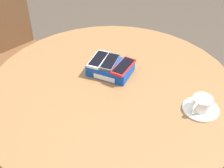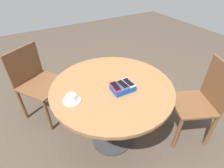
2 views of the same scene
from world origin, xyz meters
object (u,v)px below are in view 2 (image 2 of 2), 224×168
(phone_white, at_px, (128,83))
(coffee_cup, at_px, (71,97))
(phone_gray, at_px, (123,85))
(chair_far_side, at_px, (199,102))
(chair_near_window, at_px, (38,82))
(phone_red, at_px, (116,87))
(round_table, at_px, (112,96))
(phone_box, at_px, (122,88))
(saucer, at_px, (72,100))

(phone_white, bearing_deg, coffee_cup, -10.22)
(phone_gray, xyz_separation_m, chair_far_side, (-0.75, 0.26, -0.33))
(chair_near_window, bearing_deg, phone_red, 119.93)
(phone_white, distance_m, phone_red, 0.12)
(chair_near_window, distance_m, chair_far_side, 1.75)
(round_table, height_order, phone_white, phone_white)
(phone_box, distance_m, saucer, 0.42)
(phone_red, bearing_deg, chair_far_side, 161.85)
(round_table, height_order, chair_far_side, chair_far_side)
(phone_gray, distance_m, coffee_cup, 0.42)
(phone_red, xyz_separation_m, saucer, (0.35, -0.08, -0.05))
(phone_gray, height_order, coffee_cup, phone_gray)
(phone_gray, bearing_deg, chair_near_window, -57.18)
(phone_box, relative_size, chair_near_window, 0.21)
(round_table, distance_m, saucer, 0.38)
(round_table, distance_m, phone_red, 0.19)
(saucer, distance_m, chair_near_window, 0.87)
(phone_box, relative_size, saucer, 1.31)
(saucer, xyz_separation_m, chair_far_side, (-1.16, 0.34, -0.27))
(saucer, bearing_deg, chair_far_side, 163.56)
(phone_box, height_order, chair_far_side, chair_far_side)
(round_table, relative_size, saucer, 7.66)
(round_table, bearing_deg, coffee_cup, 1.33)
(round_table, relative_size, chair_far_side, 1.20)
(phone_box, relative_size, phone_white, 1.37)
(saucer, bearing_deg, coffee_cup, -114.86)
(phone_gray, relative_size, chair_far_side, 0.14)
(phone_red, height_order, chair_far_side, chair_far_side)
(phone_white, bearing_deg, phone_red, -2.79)
(phone_white, height_order, saucer, phone_white)
(saucer, xyz_separation_m, coffee_cup, (-0.00, -0.00, 0.03))
(phone_box, distance_m, chair_near_window, 1.10)
(chair_far_side, bearing_deg, round_table, -23.93)
(phone_box, bearing_deg, coffee_cup, -11.68)
(round_table, distance_m, coffee_cup, 0.39)
(phone_box, xyz_separation_m, saucer, (0.41, -0.08, -0.02))
(phone_red, height_order, saucer, phone_red)
(phone_box, relative_size, coffee_cup, 1.82)
(coffee_cup, distance_m, chair_far_side, 1.25)
(phone_white, bearing_deg, chair_near_window, -54.72)
(round_table, height_order, saucer, saucer)
(round_table, bearing_deg, phone_white, 138.26)
(saucer, height_order, chair_near_window, chair_near_window)
(round_table, bearing_deg, chair_far_side, 156.07)
(chair_near_window, bearing_deg, saucer, 101.25)
(round_table, distance_m, chair_far_side, 0.89)
(phone_red, xyz_separation_m, chair_near_window, (0.51, -0.88, -0.33))
(phone_red, bearing_deg, phone_gray, 173.62)
(phone_white, distance_m, coffee_cup, 0.48)
(round_table, relative_size, phone_white, 8.04)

